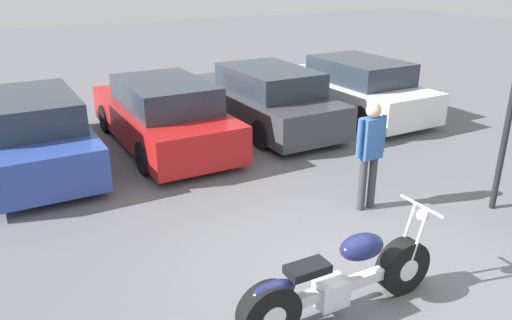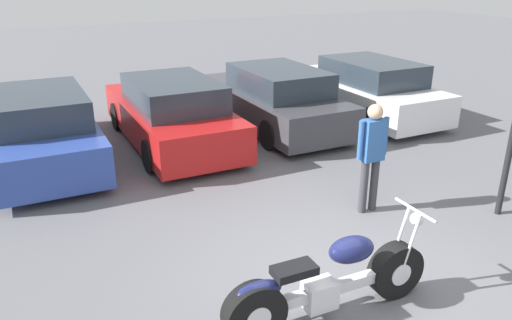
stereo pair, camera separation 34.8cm
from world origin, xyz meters
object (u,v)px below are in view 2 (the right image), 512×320
object	(u,v)px
parked_car_dark_grey	(274,99)
motorcycle	(328,283)
parked_car_red	(171,113)
person_standing	(372,149)
parked_car_white	(365,89)
parked_car_blue	(42,129)

from	to	relation	value
parked_car_dark_grey	motorcycle	bearing A→B (deg)	-113.59
parked_car_red	person_standing	size ratio (longest dim) A/B	2.73
parked_car_dark_grey	parked_car_white	world-z (taller)	same
person_standing	parked_car_white	bearing A→B (deg)	52.90
parked_car_white	motorcycle	bearing A→B (deg)	-130.47
parked_car_white	parked_car_dark_grey	bearing A→B (deg)	176.85
parked_car_dark_grey	person_standing	size ratio (longest dim) A/B	2.73
motorcycle	parked_car_blue	bearing A→B (deg)	109.89
parked_car_red	parked_car_white	xyz separation A→B (m)	(4.95, -0.01, 0.00)
parked_car_red	person_standing	bearing A→B (deg)	-68.41
parked_car_dark_grey	parked_car_white	xyz separation A→B (m)	(2.47, -0.14, 0.00)
parked_car_red	parked_car_blue	bearing A→B (deg)	178.21
motorcycle	parked_car_red	bearing A→B (deg)	87.73
motorcycle	parked_car_dark_grey	bearing A→B (deg)	66.41
parked_car_dark_grey	parked_car_blue	bearing A→B (deg)	-179.47
motorcycle	person_standing	distance (m)	2.70
parked_car_dark_grey	parked_car_white	distance (m)	2.48
motorcycle	parked_car_blue	world-z (taller)	parked_car_blue
parked_car_blue	person_standing	world-z (taller)	person_standing
motorcycle	person_standing	xyz separation A→B (m)	(1.94, 1.79, 0.58)
motorcycle	person_standing	bearing A→B (deg)	42.66
motorcycle	parked_car_red	xyz separation A→B (m)	(0.24, 6.09, 0.23)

